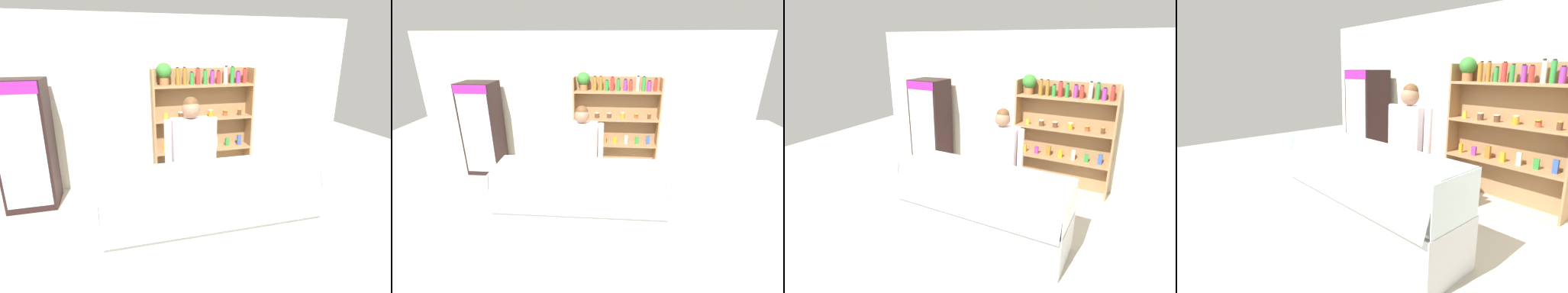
% 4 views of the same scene
% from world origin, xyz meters
% --- Properties ---
extents(ground_plane, '(12.00, 12.00, 0.00)m').
position_xyz_m(ground_plane, '(0.00, 0.00, 0.00)').
color(ground_plane, beige).
extents(back_wall, '(6.80, 0.10, 2.70)m').
position_xyz_m(back_wall, '(0.00, 2.19, 1.35)').
color(back_wall, silver).
rests_on(back_wall, ground).
extents(drinks_fridge, '(0.66, 0.59, 1.82)m').
position_xyz_m(drinks_fridge, '(-1.98, 1.72, 0.91)').
color(drinks_fridge, black).
rests_on(drinks_fridge, ground).
extents(shelving_unit, '(1.67, 0.29, 1.99)m').
position_xyz_m(shelving_unit, '(0.59, 1.97, 1.13)').
color(shelving_unit, '#9E754C').
rests_on(shelving_unit, ground).
extents(deli_display_case, '(2.25, 0.75, 1.01)m').
position_xyz_m(deli_display_case, '(0.12, -0.06, 0.31)').
color(deli_display_case, silver).
rests_on(deli_display_case, ground).
extents(shop_clerk, '(0.65, 0.25, 1.65)m').
position_xyz_m(shop_clerk, '(0.09, 0.62, 0.98)').
color(shop_clerk, '#383D51').
rests_on(shop_clerk, ground).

